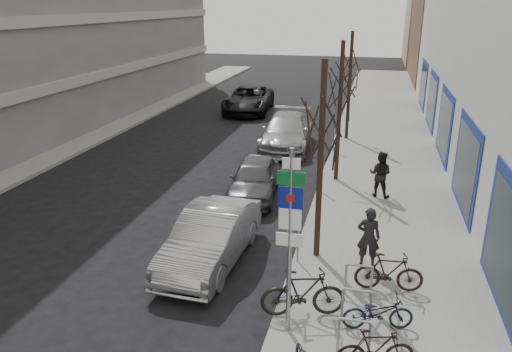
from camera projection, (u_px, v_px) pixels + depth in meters
The scene contains 23 objects.
ground at pixel (183, 320), 11.27m from camera, with size 120.00×120.00×0.00m, color black.
sidewalk_east at pixel (385, 184), 19.46m from camera, with size 5.00×70.00×0.15m, color slate.
sidewalk_west at pixel (37, 157), 22.83m from camera, with size 3.00×70.00×0.15m, color slate.
brick_building_far at pixel (485, 36), 43.89m from camera, with size 12.00×14.00×8.00m, color brown.
tan_building_far at pixel (466, 24), 57.40m from camera, with size 13.00×12.00×9.00m, color #937A5B.
highway_sign_pole at pixel (290, 232), 9.93m from camera, with size 0.55×0.10×4.20m.
bike_rack at pixel (357, 302), 10.78m from camera, with size 0.66×2.26×0.83m.
tree_near at pixel (322, 115), 12.57m from camera, with size 1.80×1.80×5.50m.
tree_mid at pixel (341, 79), 18.55m from camera, with size 1.80×1.80×5.50m.
tree_far at pixel (351, 60), 24.52m from camera, with size 1.80×1.80×5.50m.
meter_front at pixel (298, 236), 13.26m from camera, with size 0.10×0.08×1.27m.
meter_mid at pixel (321, 171), 18.31m from camera, with size 0.10×0.08×1.27m.
meter_back at pixel (334, 135), 23.37m from camera, with size 0.10×0.08×1.27m.
bike_near_right at pixel (375, 349), 9.38m from camera, with size 0.45×1.52×0.93m, color black.
bike_mid_curb at pixel (378, 310), 10.59m from camera, with size 0.46×1.52×0.93m, color black.
bike_mid_inner at pixel (303, 293), 11.00m from camera, with size 0.57×1.91×1.16m, color black.
bike_far_inner at pixel (389, 272), 12.00m from camera, with size 0.49×1.65×1.00m, color black.
parked_car_front at pixel (211, 238), 13.53m from camera, with size 1.59×4.57×1.50m, color #A2A2A7.
parked_car_mid at pixel (255, 178), 18.27m from camera, with size 1.65×4.10×1.40m, color #47474C.
parked_car_back at pixel (287, 132), 24.40m from camera, with size 2.26×5.55×1.61m, color #98979C.
lane_car at pixel (249, 99), 32.49m from camera, with size 2.75×5.96×1.66m, color black.
pedestrian_near at pixel (369, 237), 13.05m from camera, with size 0.60×0.40×1.66m, color black.
pedestrian_far at pixel (380, 174), 17.83m from camera, with size 0.62×0.42×1.68m, color black.
Camera 1 is at (3.82, -8.94, 6.78)m, focal length 35.00 mm.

